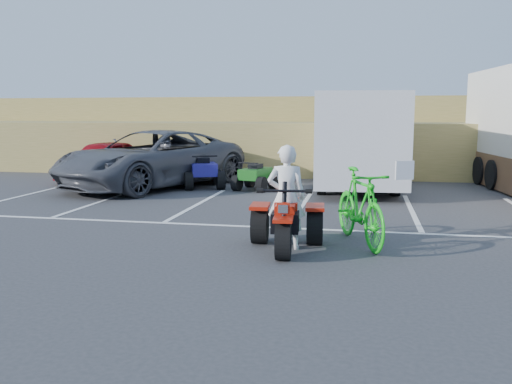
% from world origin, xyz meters
% --- Properties ---
extents(ground, '(100.00, 100.00, 0.00)m').
position_xyz_m(ground, '(0.00, 0.00, 0.00)').
color(ground, '#333335').
rests_on(ground, ground).
extents(parking_stripes, '(28.00, 5.16, 0.01)m').
position_xyz_m(parking_stripes, '(0.87, 4.07, 0.00)').
color(parking_stripes, white).
rests_on(parking_stripes, ground).
extents(grass_embankment, '(40.00, 8.50, 3.10)m').
position_xyz_m(grass_embankment, '(0.00, 15.48, 1.42)').
color(grass_embankment, olive).
rests_on(grass_embankment, ground).
extents(red_trike_atv, '(1.47, 1.88, 1.15)m').
position_xyz_m(red_trike_atv, '(0.24, 0.58, 0.00)').
color(red_trike_atv, '#AB1A09').
rests_on(red_trike_atv, ground).
extents(rider, '(0.70, 0.49, 1.82)m').
position_xyz_m(rider, '(0.23, 0.73, 0.91)').
color(rider, white).
rests_on(rider, ground).
extents(green_dirt_bike, '(1.42, 2.38, 1.38)m').
position_xyz_m(green_dirt_bike, '(1.49, 1.29, 0.69)').
color(green_dirt_bike, '#14BF19').
rests_on(green_dirt_bike, ground).
extents(grey_pickup, '(5.46, 7.21, 1.82)m').
position_xyz_m(grey_pickup, '(-5.16, 7.85, 0.91)').
color(grey_pickup, '#46484E').
rests_on(grey_pickup, ground).
extents(red_car, '(2.07, 4.30, 1.42)m').
position_xyz_m(red_car, '(-7.63, 9.38, 0.71)').
color(red_car, '#95080F').
rests_on(red_car, ground).
extents(cargo_trailer, '(2.96, 6.46, 2.94)m').
position_xyz_m(cargo_trailer, '(1.26, 8.91, 1.59)').
color(cargo_trailer, silver).
rests_on(cargo_trailer, ground).
extents(quad_atv_blue, '(1.79, 2.01, 1.08)m').
position_xyz_m(quad_atv_blue, '(-3.53, 8.06, 0.00)').
color(quad_atv_blue, navy).
rests_on(quad_atv_blue, ground).
extents(quad_atv_green, '(1.33, 1.59, 0.90)m').
position_xyz_m(quad_atv_green, '(-1.77, 7.88, 0.00)').
color(quad_atv_green, '#145815').
rests_on(quad_atv_green, ground).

